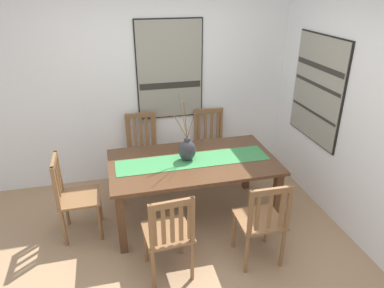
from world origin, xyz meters
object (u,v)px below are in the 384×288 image
object	(u,v)px
dining_table	(193,168)
chair_2	(262,221)
centerpiece_vase	(187,150)
painting_on_back_wall	(170,70)
chair_0	(74,195)
chair_4	(143,149)
painting_on_side_wall	(318,89)
chair_1	(211,143)
chair_3	(169,233)

from	to	relation	value
dining_table	chair_2	size ratio (longest dim) A/B	1.99
centerpiece_vase	painting_on_back_wall	size ratio (longest dim) A/B	0.59
chair_0	chair_4	world-z (taller)	chair_4
centerpiece_vase	painting_on_side_wall	xyz separation A→B (m)	(1.61, 0.17, 0.52)
chair_0	chair_1	world-z (taller)	chair_1
painting_on_side_wall	painting_on_back_wall	bearing A→B (deg)	150.45
chair_3	chair_4	bearing A→B (deg)	91.04
chair_4	painting_on_back_wall	world-z (taller)	painting_on_back_wall
chair_1	painting_on_side_wall	world-z (taller)	painting_on_side_wall
chair_2	painting_on_side_wall	distance (m)	1.77
painting_on_side_wall	chair_4	bearing A→B (deg)	161.36
painting_on_back_wall	chair_1	bearing A→B (deg)	-22.12
centerpiece_vase	chair_0	xyz separation A→B (m)	(-1.23, -0.04, -0.37)
chair_3	painting_on_side_wall	world-z (taller)	painting_on_side_wall
chair_4	painting_on_side_wall	bearing A→B (deg)	-18.64
chair_0	chair_3	bearing A→B (deg)	-44.46
chair_1	painting_on_back_wall	distance (m)	1.13
dining_table	chair_1	size ratio (longest dim) A/B	1.94
chair_0	painting_on_side_wall	distance (m)	2.98
chair_3	painting_on_side_wall	bearing A→B (deg)	27.92
chair_3	centerpiece_vase	bearing A→B (deg)	67.01
chair_1	chair_2	world-z (taller)	chair_1
dining_table	centerpiece_vase	xyz separation A→B (m)	(-0.06, 0.03, 0.22)
dining_table	chair_3	distance (m)	0.97
chair_1	painting_on_back_wall	world-z (taller)	painting_on_back_wall
chair_0	painting_on_side_wall	size ratio (longest dim) A/B	0.75
painting_on_back_wall	centerpiece_vase	bearing A→B (deg)	-91.22
dining_table	chair_1	xyz separation A→B (m)	(0.47, 0.89, -0.14)
chair_4	chair_3	bearing A→B (deg)	-88.96
chair_3	chair_4	world-z (taller)	chair_4
chair_0	chair_4	bearing A→B (deg)	47.05
centerpiece_vase	chair_3	size ratio (longest dim) A/B	0.82
chair_2	chair_4	world-z (taller)	chair_4
chair_0	chair_1	bearing A→B (deg)	27.11
painting_on_back_wall	painting_on_side_wall	distance (m)	1.82
dining_table	chair_4	xyz separation A→B (m)	(-0.46, 0.87, -0.13)
chair_3	painting_on_side_wall	size ratio (longest dim) A/B	0.73
chair_2	painting_on_back_wall	xyz separation A→B (m)	(-0.49, 1.97, 1.00)
dining_table	chair_3	bearing A→B (deg)	-116.77
chair_3	painting_on_side_wall	distance (m)	2.41
chair_0	painting_on_back_wall	size ratio (longest dim) A/B	0.73
chair_0	centerpiece_vase	bearing A→B (deg)	1.84
chair_3	chair_4	distance (m)	1.73
dining_table	centerpiece_vase	bearing A→B (deg)	155.88
dining_table	chair_3	world-z (taller)	chair_3
painting_on_back_wall	chair_4	bearing A→B (deg)	-152.82
chair_2	dining_table	bearing A→B (deg)	117.26
centerpiece_vase	chair_4	size ratio (longest dim) A/B	0.77
chair_2	centerpiece_vase	bearing A→B (deg)	119.44
chair_3	painting_on_back_wall	bearing A→B (deg)	78.50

